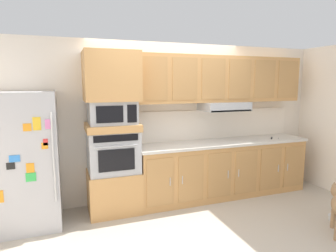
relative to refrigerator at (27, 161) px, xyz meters
name	(u,v)px	position (x,y,z in m)	size (l,w,h in m)	color
ground_plane	(193,223)	(2.04, -0.68, -0.88)	(9.60, 9.60, 0.00)	#B2A899
back_kitchen_wall	(166,121)	(2.04, 0.43, 0.37)	(6.20, 0.12, 2.50)	silver
refrigerator	(27,161)	(0.00, 0.00, 0.00)	(0.76, 0.73, 1.76)	#ADADB2
oven_base_cabinet	(114,191)	(1.11, 0.07, -0.58)	(0.74, 0.62, 0.60)	tan
built_in_oven	(113,151)	(1.11, 0.07, 0.02)	(0.70, 0.62, 0.60)	#A8AAAF
appliance_mid_shelf	(112,127)	(1.11, 0.07, 0.37)	(0.74, 0.62, 0.10)	tan
microwave	(112,112)	(1.11, 0.07, 0.58)	(0.64, 0.54, 0.32)	#A8AAAF
appliance_upper_cabinet	(111,76)	(1.11, 0.07, 1.08)	(0.74, 0.62, 0.68)	tan
lower_cabinet_run	(223,169)	(2.93, 0.07, -0.44)	(2.90, 0.63, 0.88)	tan
countertop_slab	(224,142)	(2.93, 0.07, 0.02)	(2.94, 0.64, 0.04)	beige
backsplash_panel	(215,124)	(2.93, 0.36, 0.29)	(2.94, 0.02, 0.50)	white
upper_cabinet_with_hood	(222,81)	(2.93, 0.19, 1.02)	(2.90, 0.48, 0.88)	tan
screwdriver	(272,138)	(3.81, -0.05, 0.05)	(0.17, 0.17, 0.03)	black
dog_food_bowl	(336,218)	(3.92, -1.28, -0.85)	(0.20, 0.20, 0.06)	#B2B7BC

